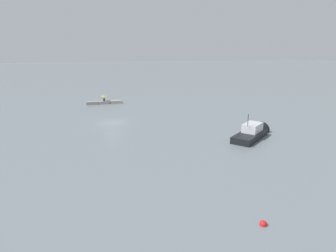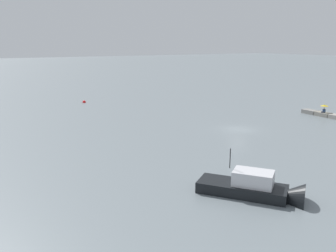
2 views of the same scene
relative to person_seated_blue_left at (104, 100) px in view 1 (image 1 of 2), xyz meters
name	(u,v)px [view 1 (image 1 of 2)]	position (x,y,z in m)	size (l,w,h in m)	color
ground_plane	(113,123)	(0.05, 17.32, -0.88)	(500.00, 500.00, 0.00)	slate
seawall_pier	(104,102)	(0.05, -0.07, -0.57)	(7.36, 1.47, 0.62)	gray
person_seated_blue_left	(104,100)	(0.00, 0.00, 0.00)	(0.41, 0.62, 0.73)	#1E2333
umbrella_open_yellow	(104,96)	(0.00, -0.06, 0.85)	(1.19, 1.19, 1.26)	black
motorboat_black_near	(253,133)	(-17.21, 30.31, -0.41)	(7.70, 6.65, 4.40)	black
mooring_buoy_near	(263,224)	(-6.64, 48.19, -0.79)	(0.50, 0.50, 0.50)	red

